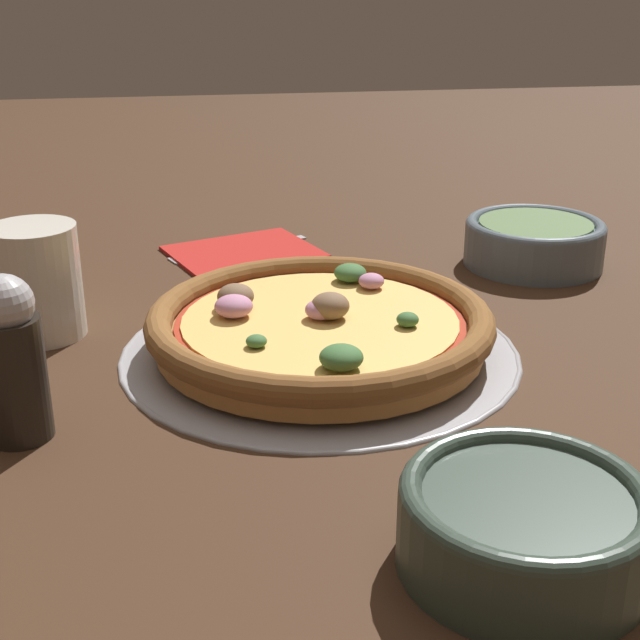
# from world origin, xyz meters

# --- Properties ---
(ground_plane) EXTENTS (3.00, 3.00, 0.00)m
(ground_plane) POSITION_xyz_m (0.00, 0.00, 0.00)
(ground_plane) COLOR #3D2616
(pizza_tray) EXTENTS (0.33, 0.33, 0.01)m
(pizza_tray) POSITION_xyz_m (0.00, 0.00, 0.00)
(pizza_tray) COLOR #9E9EA3
(pizza_tray) RESTS_ON ground_plane
(pizza) EXTENTS (0.28, 0.28, 0.05)m
(pizza) POSITION_xyz_m (0.00, -0.00, 0.02)
(pizza) COLOR #BC7F42
(pizza) RESTS_ON pizza_tray
(bowl_near) EXTENTS (0.13, 0.13, 0.05)m
(bowl_near) POSITION_xyz_m (-0.06, 0.29, 0.03)
(bowl_near) COLOR #334238
(bowl_near) RESTS_ON ground_plane
(bowl_far) EXTENTS (0.14, 0.14, 0.05)m
(bowl_far) POSITION_xyz_m (-0.26, -0.19, 0.03)
(bowl_far) COLOR slate
(bowl_far) RESTS_ON ground_plane
(drinking_cup) EXTENTS (0.07, 0.07, 0.10)m
(drinking_cup) POSITION_xyz_m (0.23, -0.08, 0.05)
(drinking_cup) COLOR silver
(drinking_cup) RESTS_ON ground_plane
(napkin) EXTENTS (0.18, 0.17, 0.01)m
(napkin) POSITION_xyz_m (0.04, -0.27, 0.00)
(napkin) COLOR #B2231E
(napkin) RESTS_ON ground_plane
(fork) EXTENTS (0.16, 0.08, 0.00)m
(fork) POSITION_xyz_m (0.05, -0.29, 0.00)
(fork) COLOR #B7B7BC
(fork) RESTS_ON ground_plane
(pepper_shaker) EXTENTS (0.04, 0.04, 0.12)m
(pepper_shaker) POSITION_xyz_m (0.22, 0.10, 0.06)
(pepper_shaker) COLOR black
(pepper_shaker) RESTS_ON ground_plane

